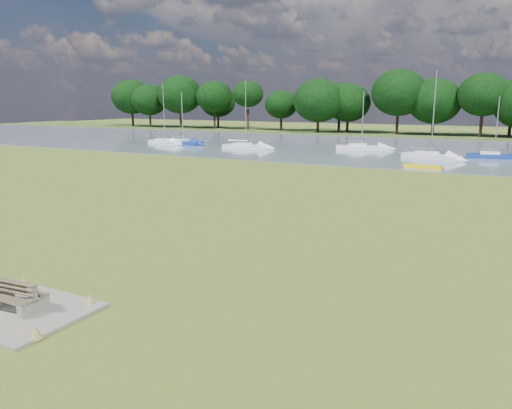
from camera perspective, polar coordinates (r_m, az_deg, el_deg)
The scene contains 13 objects.
ground at distance 26.63m, azimuth -0.76°, elevation -1.36°, with size 220.00×220.00×0.00m, color olive.
river at distance 66.15m, azimuth 17.33°, elevation 6.00°, with size 220.00×40.00×0.10m, color slate.
far_bank at distance 95.69m, azimuth 20.89°, elevation 7.38°, with size 220.00×20.00×0.40m, color #4C6626.
concrete_pad at distance 16.44m, azimuth -25.69°, elevation -10.85°, with size 4.20×3.20×0.10m, color gray.
bench_pair at distance 16.29m, azimuth -25.83°, elevation -9.47°, with size 1.78×1.14×0.92m.
kayak at distance 47.69m, azimuth 18.53°, elevation 4.14°, with size 3.31×0.77×0.33m, color yellow.
tree_line at distance 91.37m, azimuth 21.61°, elevation 11.16°, with size 145.31×8.78×10.62m.
sailboat_0 at distance 55.78m, azimuth 19.29°, elevation 5.42°, with size 6.35×3.89×8.98m.
sailboat_1 at distance 58.67m, azimuth 25.50°, elevation 5.17°, with size 5.57×2.36×6.47m.
sailboat_2 at distance 64.02m, azimuth 11.90°, elevation 6.55°, with size 6.47×3.50×7.16m.
sailboat_3 at distance 64.45m, azimuth -1.24°, elevation 6.81°, with size 6.17×2.05×8.52m.
sailboat_4 at distance 72.17m, azimuth -10.40°, elevation 7.16°, with size 6.35×3.49×8.17m.
sailboat_7 at distance 71.16m, azimuth -8.40°, elevation 7.17°, with size 6.38×2.58×7.11m.
Camera 1 is at (12.63, -22.66, 6.05)m, focal length 35.00 mm.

